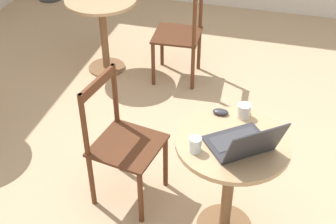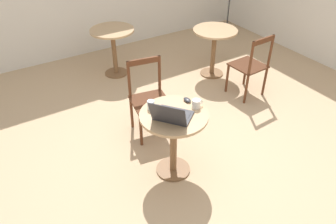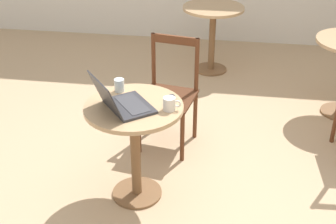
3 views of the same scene
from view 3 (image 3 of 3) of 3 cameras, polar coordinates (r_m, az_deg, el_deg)
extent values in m
plane|color=tan|center=(3.62, 2.06, -9.15)|extent=(16.00, 16.00, 0.00)
cylinder|color=brown|center=(3.56, -3.78, -9.78)|extent=(0.37, 0.37, 0.02)
cylinder|color=brown|center=(3.34, -3.98, -4.96)|extent=(0.07, 0.07, 0.71)
cylinder|color=tan|center=(3.15, -4.21, 0.56)|extent=(0.67, 0.67, 0.03)
cylinder|color=brown|center=(5.51, 5.21, 5.24)|extent=(0.37, 0.37, 0.02)
cylinder|color=brown|center=(5.37, 5.38, 8.77)|extent=(0.07, 0.07, 0.71)
cylinder|color=tan|center=(5.26, 5.57, 12.52)|extent=(0.67, 0.67, 0.03)
cylinder|color=#562D19|center=(3.79, 1.75, -3.08)|extent=(0.04, 0.04, 0.45)
cylinder|color=#562D19|center=(3.89, -3.59, -2.12)|extent=(0.04, 0.04, 0.45)
cylinder|color=#562D19|center=(4.10, 3.30, -0.38)|extent=(0.04, 0.04, 0.45)
cylinder|color=#562D19|center=(4.20, -1.68, 0.44)|extent=(0.04, 0.04, 0.45)
cube|color=#492715|center=(3.87, -0.06, 1.75)|extent=(0.50, 0.50, 0.02)
cylinder|color=#562D19|center=(3.88, 3.50, 5.73)|extent=(0.04, 0.04, 0.47)
cylinder|color=#562D19|center=(3.99, -1.78, 6.44)|extent=(0.04, 0.04, 0.47)
cube|color=#562D19|center=(3.86, 0.85, 8.79)|extent=(0.41, 0.09, 0.07)
cylinder|color=#562D19|center=(4.27, 19.77, -0.89)|extent=(0.04, 0.04, 0.45)
cube|color=#2D2D33|center=(3.12, -4.69, 0.73)|extent=(0.41, 0.42, 0.02)
cube|color=#38383D|center=(3.12, -4.37, 0.99)|extent=(0.29, 0.31, 0.00)
cube|color=#2D2D33|center=(3.00, -7.69, 2.06)|extent=(0.29, 0.33, 0.24)
cube|color=black|center=(3.01, -7.61, 2.11)|extent=(0.26, 0.30, 0.21)
ellipsoid|color=#2D2D33|center=(3.20, 0.37, 1.75)|extent=(0.06, 0.10, 0.03)
cylinder|color=silver|center=(3.06, 0.15, 1.01)|extent=(0.08, 0.08, 0.09)
torus|color=silver|center=(3.05, 1.14, 1.01)|extent=(0.05, 0.01, 0.05)
cylinder|color=silver|center=(3.32, -5.95, 3.26)|extent=(0.07, 0.07, 0.09)
camera|label=1|loc=(3.71, -44.14, 26.03)|focal=50.00mm
camera|label=2|loc=(2.14, -73.84, 19.55)|focal=35.00mm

